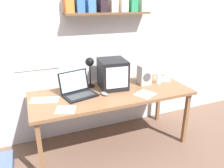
% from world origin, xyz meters
% --- Properties ---
extents(ground_plane, '(12.00, 12.00, 0.00)m').
position_xyz_m(ground_plane, '(0.00, 0.00, 0.00)').
color(ground_plane, brown).
extents(back_wall, '(5.60, 0.24, 2.60)m').
position_xyz_m(back_wall, '(-0.00, 0.46, 1.31)').
color(back_wall, silver).
rests_on(back_wall, ground_plane).
extents(corner_desk, '(1.87, 0.73, 0.72)m').
position_xyz_m(corner_desk, '(0.00, 0.00, 0.67)').
color(corner_desk, brown).
rests_on(corner_desk, ground_plane).
extents(crt_monitor, '(0.35, 0.39, 0.35)m').
position_xyz_m(crt_monitor, '(0.07, 0.14, 0.89)').
color(crt_monitor, black).
rests_on(crt_monitor, corner_desk).
extents(laptop, '(0.41, 0.37, 0.25)m').
position_xyz_m(laptop, '(-0.39, 0.08, 0.78)').
color(laptop, black).
rests_on(laptop, corner_desk).
extents(desk_lamp, '(0.12, 0.16, 0.38)m').
position_xyz_m(desk_lamp, '(-0.20, 0.21, 1.00)').
color(desk_lamp, black).
rests_on(desk_lamp, corner_desk).
extents(juice_glass, '(0.07, 0.07, 0.13)m').
position_xyz_m(juice_glass, '(0.66, 0.05, 0.78)').
color(juice_glass, white).
rests_on(juice_glass, corner_desk).
extents(space_heater, '(0.15, 0.14, 0.25)m').
position_xyz_m(space_heater, '(0.48, 0.10, 0.84)').
color(space_heater, silver).
rests_on(space_heater, corner_desk).
extents(computer_mouse, '(0.09, 0.12, 0.03)m').
position_xyz_m(computer_mouse, '(-0.11, -0.05, 0.74)').
color(computer_mouse, gray).
rests_on(computer_mouse, corner_desk).
extents(loose_paper_near_laptop, '(0.23, 0.22, 0.00)m').
position_xyz_m(loose_paper_near_laptop, '(-0.59, -0.24, 0.72)').
color(loose_paper_near_laptop, white).
rests_on(loose_paper_near_laptop, corner_desk).
extents(open_notebook, '(0.33, 0.23, 0.00)m').
position_xyz_m(open_notebook, '(-0.76, 0.06, 0.72)').
color(open_notebook, white).
rests_on(open_notebook, corner_desk).
extents(printed_handout, '(0.27, 0.27, 0.00)m').
position_xyz_m(printed_handout, '(0.33, -0.20, 0.72)').
color(printed_handout, silver).
rests_on(printed_handout, corner_desk).
extents(loose_paper_near_monitor, '(0.27, 0.28, 0.00)m').
position_xyz_m(loose_paper_near_monitor, '(0.80, 0.16, 0.72)').
color(loose_paper_near_monitor, silver).
rests_on(loose_paper_near_monitor, corner_desk).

